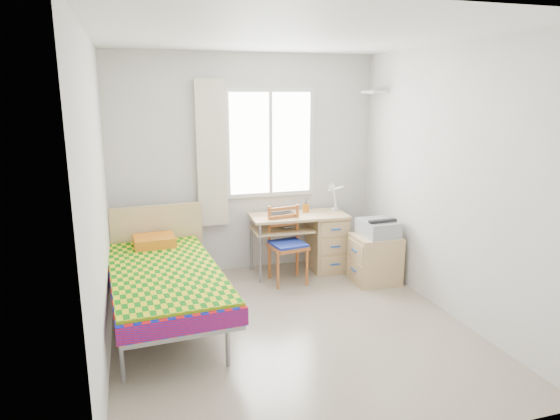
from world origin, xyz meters
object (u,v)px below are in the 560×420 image
Objects in this scene: cabinet at (375,259)px; chair at (287,240)px; printer at (378,227)px; bed at (164,275)px; desk at (322,239)px.

chair is at bearing 162.09° from cabinet.
printer is at bearing 19.85° from cabinet.
desk is (1.95, 0.86, -0.05)m from bed.
bed reaches higher than desk.
desk is 0.73m from cabinet.
printer is at bearing -27.07° from chair.
chair is 1.03m from cabinet.
bed is 3.94× the size of cabinet.
chair is (1.43, 0.62, 0.05)m from bed.
desk is at bearing 128.15° from cabinet.
bed is 2.14m from desk.
chair reaches higher than desk.
printer is (0.03, 0.01, 0.37)m from cabinet.
printer is at bearing -48.21° from desk.
chair reaches higher than cabinet.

